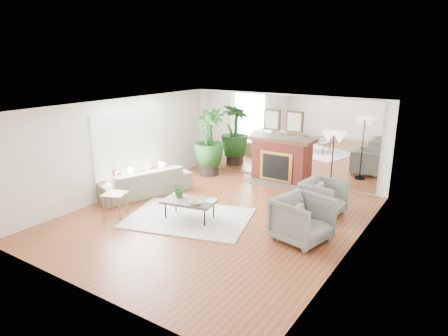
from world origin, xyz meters
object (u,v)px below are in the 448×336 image
Objects in this scene: armchair_front at (302,220)px; side_table at (115,197)px; sofa at (144,181)px; floor_lamp at (334,143)px; armchair_back at (323,198)px; fireplace at (279,159)px; potted_ficus at (209,141)px; coffee_table at (189,202)px.

armchair_front is 4.19m from side_table.
floor_lamp is (4.37, 1.81, 1.22)m from sofa.
armchair_front reaches higher than armchair_back.
fireplace is at bearing 66.17° from side_table.
side_table is 0.31× the size of potted_ficus.
side_table is at bearing -88.20° from potted_ficus.
coffee_table is 0.68× the size of floor_lamp.
potted_ficus reaches higher than side_table.
fireplace is 1.11× the size of floor_lamp.
sofa is 2.73× the size of armchair_back.
sofa is 4.89m from floor_lamp.
fireplace reaches higher than armchair_front.
coffee_table is at bearing -61.85° from potted_ficus.
floor_lamp is at bearing 10.48° from armchair_back.
fireplace is 2.61m from armchair_back.
armchair_front is (2.09, -3.28, -0.21)m from fireplace.
floor_lamp is (-0.03, 0.55, 1.17)m from armchair_back.
coffee_table is 2.14m from sofa.
side_table is 3.90m from potted_ficus.
coffee_table is 2.53m from armchair_front.
potted_ficus is (-4.15, 2.72, 0.62)m from armchair_front.
fireplace is 3.31× the size of side_table.
side_table is 0.34× the size of floor_lamp.
armchair_front is at bearing -85.58° from floor_lamp.
armchair_back reaches higher than sofa.
armchair_back is at bearing 39.07° from coffee_table.
armchair_front reaches higher than coffee_table.
armchair_front is at bearing 8.25° from coffee_table.
potted_ficus reaches higher than armchair_back.
potted_ficus is 4.07m from floor_lamp.
potted_ficus is (-4.03, 1.15, 0.66)m from armchair_back.
potted_ficus reaches higher than floor_lamp.
potted_ficus is at bearing 91.80° from side_table.
potted_ficus is at bearing 80.85° from armchair_back.
sofa is at bearing -98.96° from potted_ficus.
floor_lamp is at bearing 40.00° from side_table.
armchair_front is (4.54, -0.31, 0.10)m from sofa.
side_table is (-1.95, -4.41, -0.20)m from fireplace.
armchair_front is at bearing 15.68° from side_table.
potted_ficus is at bearing -164.83° from fireplace.
potted_ficus is (-0.12, 3.85, 0.61)m from side_table.
coffee_table is 1.71m from side_table.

